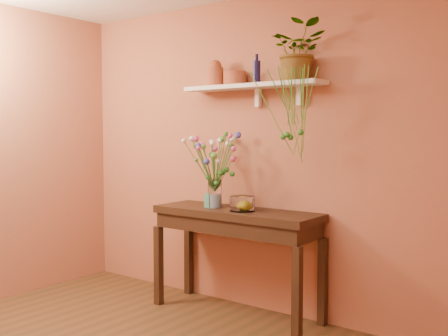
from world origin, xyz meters
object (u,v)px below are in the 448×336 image
(blue_bottle, at_px, (257,71))
(glass_bowl, at_px, (242,204))
(sideboard, at_px, (236,225))
(terracotta_jug, at_px, (215,74))
(glass_vase, at_px, (215,195))
(bouquet, at_px, (215,153))
(spider_plant, at_px, (299,51))

(blue_bottle, xyz_separation_m, glass_bowl, (-0.04, -0.14, -1.09))
(sideboard, distance_m, terracotta_jug, 1.33)
(terracotta_jug, xyz_separation_m, blue_bottle, (0.44, -0.02, -0.01))
(glass_vase, relative_size, bouquet, 0.48)
(terracotta_jug, bearing_deg, bouquet, -52.21)
(bouquet, xyz_separation_m, glass_bowl, (0.31, -0.04, -0.41))
(glass_vase, xyz_separation_m, glass_bowl, (0.31, -0.03, -0.05))
(spider_plant, height_order, glass_bowl, spider_plant)
(terracotta_jug, bearing_deg, spider_plant, 0.94)
(blue_bottle, xyz_separation_m, bouquet, (-0.35, -0.10, -0.67))
(sideboard, xyz_separation_m, spider_plant, (0.52, 0.13, 1.40))
(glass_bowl, bearing_deg, sideboard, 155.46)
(sideboard, xyz_separation_m, glass_bowl, (0.10, -0.04, 0.19))
(glass_vase, distance_m, bouquet, 0.36)
(terracotta_jug, relative_size, blue_bottle, 0.97)
(blue_bottle, distance_m, glass_vase, 1.10)
(glass_vase, bearing_deg, bouquet, 101.32)
(blue_bottle, bearing_deg, terracotta_jug, 177.94)
(blue_bottle, bearing_deg, spider_plant, 4.43)
(blue_bottle, bearing_deg, bouquet, -163.94)
(glass_vase, height_order, bouquet, bouquet)
(spider_plant, xyz_separation_m, glass_bowl, (-0.42, -0.17, -1.22))
(terracotta_jug, height_order, spider_plant, spider_plant)
(sideboard, bearing_deg, blue_bottle, 34.85)
(sideboard, bearing_deg, glass_vase, -175.24)
(terracotta_jug, height_order, blue_bottle, blue_bottle)
(bouquet, height_order, glass_bowl, bouquet)
(blue_bottle, relative_size, bouquet, 0.47)
(terracotta_jug, bearing_deg, blue_bottle, -2.06)
(glass_bowl, bearing_deg, bouquet, 172.92)
(bouquet, bearing_deg, blue_bottle, 16.06)
(blue_bottle, distance_m, bouquet, 0.77)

